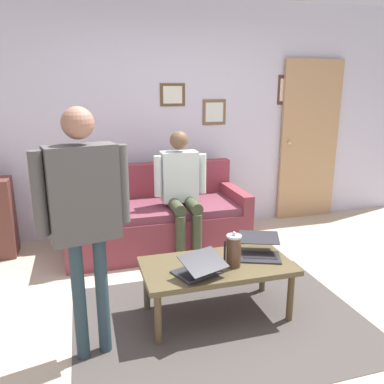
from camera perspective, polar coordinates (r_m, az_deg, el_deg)
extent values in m
plane|color=#BDAE95|center=(3.01, 5.07, -19.25)|extent=(7.68, 7.68, 0.00)
cube|color=#45403C|center=(3.06, 4.26, -18.44)|extent=(2.14, 1.57, 0.01)
cube|color=silver|center=(4.61, -4.59, 10.75)|extent=(7.04, 0.10, 2.70)
cube|color=brown|center=(4.58, -2.89, 14.16)|extent=(0.29, 0.02, 0.26)
cube|color=silver|center=(4.57, -2.87, 14.16)|extent=(0.22, 0.00, 0.19)
cube|color=#4B3026|center=(5.12, 13.72, 14.45)|extent=(0.23, 0.02, 0.36)
cube|color=beige|center=(5.11, 13.77, 14.44)|extent=(0.17, 0.00, 0.27)
cube|color=brown|center=(4.73, 3.29, 11.70)|extent=(0.29, 0.02, 0.30)
cube|color=silver|center=(4.72, 3.33, 11.69)|extent=(0.22, 0.00, 0.23)
cube|color=tan|center=(5.32, 16.94, 7.20)|extent=(0.82, 0.05, 2.05)
sphere|color=tan|center=(5.12, 14.22, 7.05)|extent=(0.06, 0.06, 0.06)
cube|color=brown|center=(4.22, -5.20, -5.55)|extent=(1.89, 0.85, 0.42)
cube|color=brown|center=(4.12, -5.23, -2.40)|extent=(1.65, 0.77, 0.08)
cube|color=brown|center=(4.43, -6.23, 1.36)|extent=(1.89, 0.14, 0.46)
cube|color=brown|center=(4.37, 6.17, -0.59)|extent=(0.12, 0.85, 0.20)
cube|color=brown|center=(4.06, -17.67, -2.45)|extent=(0.12, 0.85, 0.20)
cube|color=brown|center=(2.94, 3.72, -10.87)|extent=(1.12, 0.58, 0.04)
cylinder|color=brown|center=(3.06, 14.33, -14.81)|extent=(0.05, 0.05, 0.39)
cylinder|color=brown|center=(2.74, -5.05, -18.16)|extent=(0.05, 0.05, 0.39)
cylinder|color=brown|center=(3.41, 10.42, -11.30)|extent=(0.05, 0.05, 0.39)
cylinder|color=#4D4C37|center=(3.13, -6.74, -13.70)|extent=(0.05, 0.05, 0.39)
cube|color=#28282D|center=(2.79, 0.68, -11.77)|extent=(0.37, 0.33, 0.01)
cube|color=black|center=(2.78, 0.92, -11.77)|extent=(0.29, 0.22, 0.00)
cube|color=#28282D|center=(2.69, 1.69, -10.26)|extent=(0.36, 0.30, 0.09)
cube|color=silver|center=(2.69, 1.65, -10.24)|extent=(0.32, 0.27, 0.08)
cube|color=#28282D|center=(3.07, 9.98, -9.43)|extent=(0.37, 0.32, 0.01)
cube|color=black|center=(3.08, 9.96, -9.17)|extent=(0.29, 0.22, 0.00)
cube|color=#28282D|center=(3.14, 9.90, -6.62)|extent=(0.37, 0.31, 0.04)
cube|color=silver|center=(3.14, 9.90, -6.64)|extent=(0.33, 0.28, 0.03)
cylinder|color=#4C3323|center=(2.86, 6.16, -8.78)|extent=(0.11, 0.11, 0.23)
cylinder|color=#B7B7BC|center=(2.82, 6.23, -6.53)|extent=(0.11, 0.11, 0.02)
sphere|color=#B2B2B7|center=(2.81, 6.25, -6.10)|extent=(0.03, 0.03, 0.03)
cube|color=black|center=(2.84, 4.86, -8.75)|extent=(0.01, 0.01, 0.16)
cylinder|color=#293C46|center=(2.60, -16.31, -15.28)|extent=(0.08, 0.08, 0.81)
cylinder|color=#293C46|center=(2.63, -13.12, -14.70)|extent=(0.08, 0.08, 0.81)
cube|color=#4B4948|center=(2.35, -15.81, -0.21)|extent=(0.43, 0.26, 0.57)
cylinder|color=#4B4948|center=(2.31, -21.71, -0.28)|extent=(0.10, 0.10, 0.49)
cylinder|color=#4B4948|center=(2.41, -10.26, 1.18)|extent=(0.10, 0.10, 0.49)
sphere|color=#986854|center=(2.28, -16.55, 9.76)|extent=(0.19, 0.19, 0.19)
cylinder|color=#404930|center=(3.86, 0.75, -6.87)|extent=(0.10, 0.10, 0.50)
cylinder|color=#404930|center=(3.82, -1.71, -7.13)|extent=(0.10, 0.10, 0.50)
cylinder|color=#404930|center=(3.93, 0.00, -1.86)|extent=(0.12, 0.40, 0.12)
cylinder|color=#404930|center=(3.88, -2.41, -2.06)|extent=(0.12, 0.40, 0.12)
cube|color=silver|center=(4.01, -1.89, 2.32)|extent=(0.37, 0.20, 0.52)
cylinder|color=silver|center=(4.02, 1.57, 2.74)|extent=(0.08, 0.08, 0.42)
cylinder|color=silver|center=(3.90, -5.08, 2.32)|extent=(0.08, 0.08, 0.42)
sphere|color=brown|center=(3.94, -1.94, 7.65)|extent=(0.19, 0.19, 0.19)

